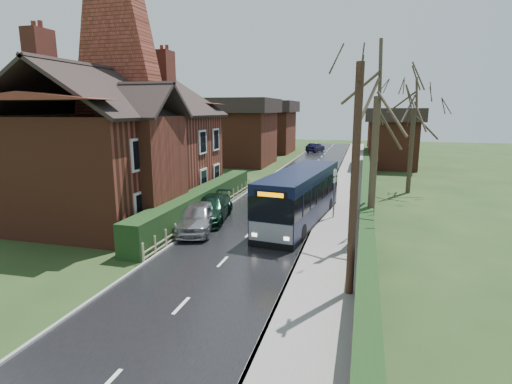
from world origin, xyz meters
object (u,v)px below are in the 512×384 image
(car_green, at_px, (210,208))
(telegraph_pole, at_px, (354,185))
(bus_stop_sign, at_px, (334,187))
(bus, at_px, (300,197))
(car_silver, at_px, (197,217))
(brick_house, at_px, (125,142))

(car_green, xyz_separation_m, telegraph_pole, (8.19, -7.85, 3.22))
(bus_stop_sign, bearing_deg, car_green, -149.19)
(bus, relative_size, car_silver, 2.24)
(bus_stop_sign, bearing_deg, bus, -133.42)
(bus, distance_m, telegraph_pole, 9.57)
(brick_house, distance_m, car_silver, 7.53)
(bus, distance_m, car_green, 5.23)
(brick_house, relative_size, car_green, 2.97)
(brick_house, distance_m, bus, 11.31)
(brick_house, xyz_separation_m, bus_stop_sign, (12.73, 1.22, -2.40))
(car_silver, xyz_separation_m, bus_stop_sign, (6.80, 4.13, 1.21))
(bus, height_order, car_silver, bus)
(bus_stop_sign, xyz_separation_m, telegraph_pole, (1.29, -9.85, 1.96))
(brick_house, height_order, bus_stop_sign, brick_house)
(bus, relative_size, bus_stop_sign, 3.36)
(brick_house, relative_size, car_silver, 3.25)
(car_green, distance_m, bus_stop_sign, 7.29)
(bus, height_order, car_green, bus)
(car_green, bearing_deg, bus_stop_sign, 7.81)
(car_silver, relative_size, car_green, 0.91)
(brick_house, height_order, car_silver, brick_house)
(car_silver, relative_size, bus_stop_sign, 1.50)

